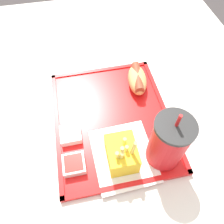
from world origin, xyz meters
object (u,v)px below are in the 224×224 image
at_px(fries_carton, 122,154).
at_px(sauce_cup_mayo, 71,134).
at_px(hot_dog_far, 137,79).
at_px(sauce_cup_ketchup, 74,164).
at_px(soda_cup, 168,142).

height_order(fries_carton, sauce_cup_mayo, fries_carton).
bearing_deg(sauce_cup_mayo, hot_dog_far, 122.97).
height_order(hot_dog_far, sauce_cup_ketchup, hot_dog_far).
distance_m(sauce_cup_mayo, sauce_cup_ketchup, 0.08).
bearing_deg(hot_dog_far, soda_cup, 0.32).
height_order(fries_carton, sauce_cup_ketchup, fries_carton).
height_order(hot_dog_far, fries_carton, fries_carton).
bearing_deg(soda_cup, sauce_cup_ketchup, -94.39).
bearing_deg(sauce_cup_mayo, sauce_cup_ketchup, -0.19).
bearing_deg(sauce_cup_ketchup, soda_cup, 85.61).
distance_m(fries_carton, sauce_cup_mayo, 0.15).
relative_size(fries_carton, sauce_cup_mayo, 2.07).
xyz_separation_m(fries_carton, sauce_cup_mayo, (-0.09, -0.12, -0.02)).
height_order(hot_dog_far, sauce_cup_mayo, hot_dog_far).
bearing_deg(fries_carton, soda_cup, 84.79).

